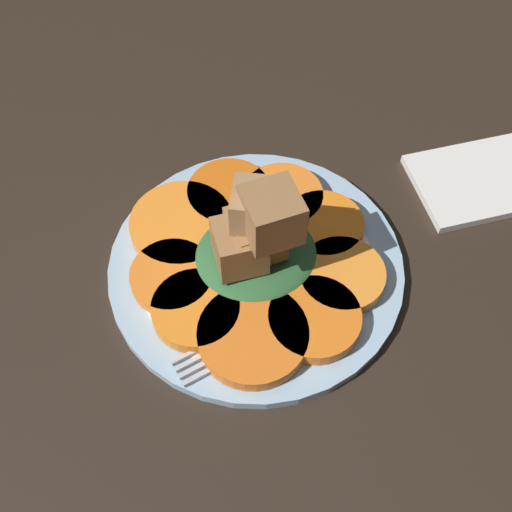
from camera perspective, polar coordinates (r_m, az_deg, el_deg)
table_slab at (r=56.09cm, az=-0.00°, el=-1.77°), size 120.00×120.00×2.00cm
plate at (r=54.81cm, az=-0.00°, el=-0.92°), size 25.10×25.10×1.05cm
carrot_slice_0 at (r=53.22cm, az=-7.46°, el=-1.90°), size 6.89×6.89×1.28cm
carrot_slice_1 at (r=51.43cm, az=-5.38°, el=-4.80°), size 7.10×7.10×1.28cm
carrot_slice_2 at (r=50.14cm, az=-0.27°, el=-7.08°), size 8.72×8.72×1.28cm
carrot_slice_3 at (r=51.03cm, az=5.23°, el=-5.59°), size 7.39×7.39×1.28cm
carrot_slice_4 at (r=53.33cm, az=7.63°, el=-1.74°), size 7.16×7.16×1.28cm
carrot_slice_5 at (r=56.06cm, az=5.99°, el=2.68°), size 7.02×7.02×1.28cm
carrot_slice_6 at (r=57.76cm, az=2.37°, el=5.22°), size 7.24×7.24×1.28cm
carrot_slice_7 at (r=58.04cm, az=-2.42°, el=5.56°), size 7.47×7.47×1.28cm
carrot_slice_8 at (r=56.20cm, az=-6.62°, el=2.77°), size 9.00×9.00×1.28cm
center_pile at (r=51.19cm, az=0.04°, el=1.45°), size 10.43×9.39×10.11cm
fork at (r=51.25cm, az=1.94°, el=-5.82°), size 18.55×6.72×0.40cm
napkin at (r=65.01cm, az=20.36°, el=6.56°), size 15.06×9.03×0.80cm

